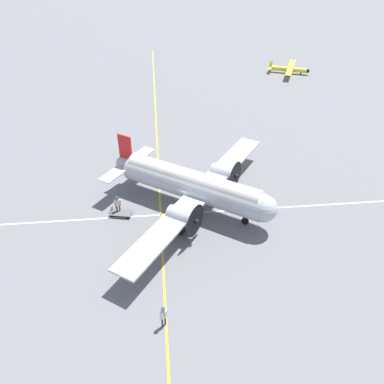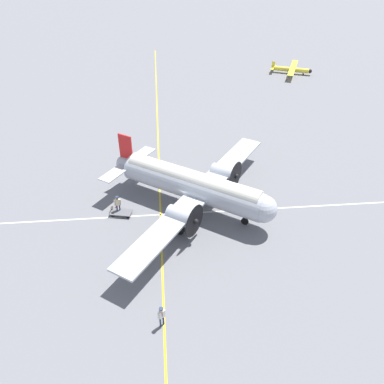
% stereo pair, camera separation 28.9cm
% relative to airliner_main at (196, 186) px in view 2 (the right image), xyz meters
% --- Properties ---
extents(ground_plane, '(300.00, 300.00, 0.00)m').
position_rel_airliner_main_xyz_m(ground_plane, '(0.25, 0.36, -2.53)').
color(ground_plane, slate).
extents(apron_line_eastwest, '(120.00, 0.16, 0.01)m').
position_rel_airliner_main_xyz_m(apron_line_eastwest, '(0.25, 3.49, -2.53)').
color(apron_line_eastwest, gold).
rests_on(apron_line_eastwest, ground_plane).
extents(apron_line_northsouth, '(0.16, 120.00, 0.01)m').
position_rel_airliner_main_xyz_m(apron_line_northsouth, '(-0.87, 0.36, -2.53)').
color(apron_line_northsouth, silver).
rests_on(apron_line_northsouth, ground_plane).
extents(airliner_main, '(21.27, 17.86, 5.82)m').
position_rel_airliner_main_xyz_m(airliner_main, '(0.00, 0.00, 0.00)').
color(airliner_main, '#ADB2BC').
rests_on(airliner_main, ground_plane).
extents(crew_foreground, '(0.40, 0.53, 1.77)m').
position_rel_airliner_main_xyz_m(crew_foreground, '(-13.18, 3.63, -1.42)').
color(crew_foreground, navy).
rests_on(crew_foreground, ground_plane).
extents(passenger_boarding, '(0.36, 0.63, 1.88)m').
position_rel_airliner_main_xyz_m(passenger_boarding, '(-0.16, 7.49, -1.35)').
color(passenger_boarding, navy).
rests_on(passenger_boarding, ground_plane).
extents(suitcase_near_door, '(0.49, 0.19, 0.47)m').
position_rel_airliner_main_xyz_m(suitcase_near_door, '(0.12, 8.16, -2.31)').
color(suitcase_near_door, '#47331E').
rests_on(suitcase_near_door, ground_plane).
extents(suitcase_upright_spare, '(0.51, 0.12, 0.56)m').
position_rel_airliner_main_xyz_m(suitcase_upright_spare, '(0.62, 7.72, -2.27)').
color(suitcase_upright_spare, maroon).
rests_on(suitcase_upright_spare, ground_plane).
extents(baggage_cart, '(1.53, 2.22, 0.56)m').
position_rel_airliner_main_xyz_m(baggage_cart, '(-0.51, 7.26, -2.25)').
color(baggage_cart, '#56565B').
rests_on(baggage_cart, ground_plane).
extents(light_aircraft_distant, '(9.87, 7.65, 1.98)m').
position_rel_airliner_main_xyz_m(light_aircraft_distant, '(40.63, -22.41, -1.71)').
color(light_aircraft_distant, yellow).
rests_on(light_aircraft_distant, ground_plane).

